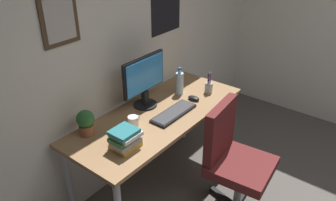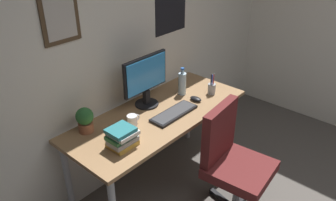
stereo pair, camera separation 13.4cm
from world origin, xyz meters
TOP-DOWN VIEW (x-y plane):
  - wall_back at (-0.00, 2.15)m, footprint 4.40×0.10m
  - desk at (0.04, 1.74)m, footprint 1.61×0.66m
  - office_chair at (0.18, 1.12)m, footprint 0.56×0.57m
  - monitor at (0.07, 1.91)m, footprint 0.46×0.20m
  - keyboard at (0.10, 1.63)m, footprint 0.43×0.15m
  - computer_mouse at (0.40, 1.64)m, footprint 0.06×0.11m
  - water_bottle at (0.42, 1.81)m, footprint 0.07×0.07m
  - coffee_mug_near at (-0.24, 1.76)m, footprint 0.12×0.08m
  - potted_plant at (-0.52, 1.96)m, footprint 0.13×0.13m
  - pen_cup at (0.60, 1.62)m, footprint 0.07×0.07m
  - book_stack_left at (-0.46, 1.62)m, footprint 0.19×0.17m

SIDE VIEW (x-z plane):
  - office_chair at x=0.18m, z-range 0.05..1.00m
  - desk at x=0.04m, z-range 0.29..1.04m
  - keyboard at x=0.10m, z-range 0.75..0.78m
  - computer_mouse at x=0.40m, z-range 0.75..0.79m
  - coffee_mug_near at x=-0.24m, z-range 0.75..0.84m
  - pen_cup at x=0.60m, z-range 0.71..0.91m
  - book_stack_left at x=-0.46m, z-range 0.75..0.90m
  - potted_plant at x=-0.52m, z-range 0.76..0.95m
  - water_bottle at x=0.42m, z-range 0.73..0.98m
  - monitor at x=0.07m, z-range 0.77..1.21m
  - wall_back at x=0.00m, z-range 0.00..2.60m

